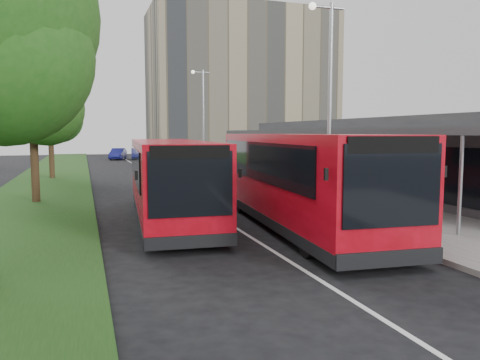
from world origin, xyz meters
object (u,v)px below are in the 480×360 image
object	(u,v)px
car_near	(153,158)
car_far	(118,154)
bus_second	(170,180)
litter_bin	(277,180)
tree_far	(50,112)
bus_main	(300,180)
bollard	(236,170)
lamp_post_far	(202,114)
tree_mid	(32,97)
lamp_post_near	(328,94)

from	to	relation	value
car_near	car_far	size ratio (longest dim) A/B	0.73
bus_second	litter_bin	size ratio (longest dim) A/B	13.06
tree_far	bus_main	size ratio (longest dim) A/B	0.63
bollard	lamp_post_far	bearing A→B (deg)	102.01
bus_second	car_far	world-z (taller)	bus_second
tree_mid	tree_far	world-z (taller)	tree_mid
tree_mid	lamp_post_far	xyz separation A→B (m)	(11.13, 12.95, -0.12)
tree_far	car_far	world-z (taller)	tree_far
tree_far	lamp_post_far	distance (m)	11.17
tree_mid	litter_bin	xyz separation A→B (m)	(12.59, 1.30, -4.28)
bus_second	lamp_post_far	bearing A→B (deg)	76.83
litter_bin	car_near	world-z (taller)	car_near
lamp_post_far	bus_second	world-z (taller)	lamp_post_far
tree_mid	lamp_post_near	world-z (taller)	lamp_post_near
car_far	bollard	bearing A→B (deg)	-62.66
tree_mid	tree_far	xyz separation A→B (m)	(0.00, 12.00, -0.19)
car_far	car_near	bearing A→B (deg)	-52.96
lamp_post_far	litter_bin	xyz separation A→B (m)	(1.46, -11.65, -4.16)
bus_main	car_near	size ratio (longest dim) A/B	3.77
tree_far	bus_second	world-z (taller)	tree_far
bollard	car_near	bearing A→B (deg)	98.54
bus_second	litter_bin	bearing A→B (deg)	49.41
bus_second	litter_bin	distance (m)	10.61
tree_mid	bollard	bearing A→B (deg)	32.50
tree_far	lamp_post_near	bearing A→B (deg)	-59.71
car_far	tree_far	bearing A→B (deg)	-89.81
bus_second	car_near	bearing A→B (deg)	87.33
car_far	bus_second	bearing A→B (deg)	-76.48
lamp_post_near	bus_second	xyz separation A→B (m)	(-5.98, 0.85, -3.20)
lamp_post_near	car_near	size ratio (longest dim) A/B	2.63
bus_main	bollard	world-z (taller)	bus_main
lamp_post_near	bus_second	world-z (taller)	lamp_post_near
bus_main	tree_mid	bearing A→B (deg)	139.90
tree_far	bollard	world-z (taller)	tree_far
bollard	tree_far	bearing A→B (deg)	160.99
tree_mid	litter_bin	world-z (taller)	tree_mid
bus_second	car_far	distance (m)	41.60
bollard	car_far	size ratio (longest dim) A/B	0.26
tree_mid	car_near	bearing A→B (deg)	71.61
tree_mid	bus_main	size ratio (longest dim) A/B	0.65
lamp_post_far	bus_second	distance (m)	20.31
tree_mid	car_far	xyz separation A→B (m)	(6.12, 35.38, -4.15)
bus_main	lamp_post_far	bearing A→B (deg)	89.11
tree_mid	lamp_post_near	distance (m)	13.18
tree_far	lamp_post_near	size ratio (longest dim) A/B	0.90
tree_far	litter_bin	world-z (taller)	tree_far
tree_mid	lamp_post_far	world-z (taller)	lamp_post_far
car_near	tree_far	bearing A→B (deg)	-115.74
tree_mid	car_far	size ratio (longest dim) A/B	1.79
bus_main	litter_bin	size ratio (longest dim) A/B	14.16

